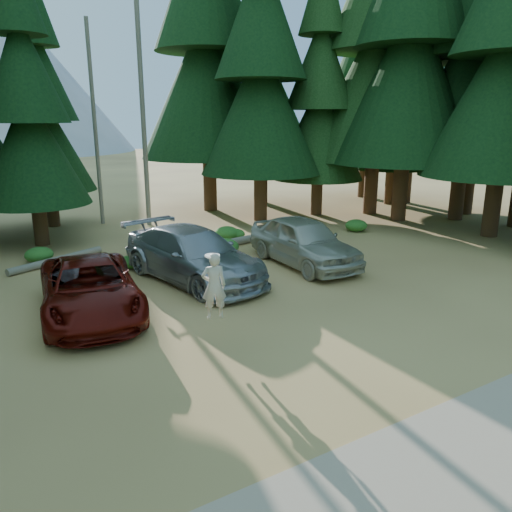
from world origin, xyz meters
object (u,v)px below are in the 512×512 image
object	(u,v)px
frisbee_player	(214,286)
log_left	(57,260)
silver_minivan_center	(193,255)
silver_minivan_right	(304,241)
red_pickup	(90,288)
log_right	(212,246)
log_mid	(193,237)

from	to	relation	value
frisbee_player	log_left	world-z (taller)	frisbee_player
silver_minivan_center	log_left	world-z (taller)	silver_minivan_center
silver_minivan_right	log_left	bearing A→B (deg)	150.26
red_pickup	log_right	world-z (taller)	red_pickup
red_pickup	log_left	world-z (taller)	red_pickup
red_pickup	frisbee_player	world-z (taller)	frisbee_player
silver_minivan_center	silver_minivan_right	size ratio (longest dim) A/B	1.15
silver_minivan_right	frisbee_player	world-z (taller)	frisbee_player
silver_minivan_center	frisbee_player	distance (m)	4.98
frisbee_player	log_right	bearing A→B (deg)	-96.61
red_pickup	log_right	xyz separation A→B (m)	(6.05, 4.57, -0.60)
log_mid	red_pickup	bearing A→B (deg)	-107.01
silver_minivan_center	log_right	size ratio (longest dim) A/B	1.14
silver_minivan_center	log_mid	xyz separation A→B (m)	(2.38, 5.37, -0.75)
silver_minivan_right	log_right	size ratio (longest dim) A/B	0.99
frisbee_player	log_left	size ratio (longest dim) A/B	0.42
frisbee_player	log_mid	distance (m)	10.89
silver_minivan_right	frisbee_player	distance (m)	7.27
silver_minivan_center	silver_minivan_right	distance (m)	4.34
red_pickup	log_mid	size ratio (longest dim) A/B	1.70
red_pickup	silver_minivan_right	size ratio (longest dim) A/B	1.04
silver_minivan_center	log_right	xyz separation A→B (m)	(2.30, 3.21, -0.71)
red_pickup	log_mid	world-z (taller)	red_pickup
silver_minivan_right	red_pickup	bearing A→B (deg)	-171.48
frisbee_player	red_pickup	bearing A→B (deg)	-37.30
silver_minivan_center	frisbee_player	xyz separation A→B (m)	(-1.55, -4.70, 0.55)
silver_minivan_right	log_right	world-z (taller)	silver_minivan_right
silver_minivan_right	frisbee_player	size ratio (longest dim) A/B	3.19
log_right	silver_minivan_center	bearing A→B (deg)	-136.03
silver_minivan_right	frisbee_player	xyz separation A→B (m)	(-5.87, -4.27, 0.53)
silver_minivan_center	log_right	bearing A→B (deg)	43.18
frisbee_player	log_mid	bearing A→B (deg)	-91.95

